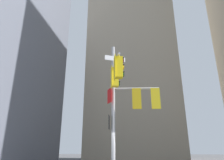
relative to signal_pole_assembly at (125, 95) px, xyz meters
name	(u,v)px	position (x,y,z in m)	size (l,w,h in m)	color
building_mid_block	(131,23)	(-0.10, 23.30, 20.23)	(13.48, 13.48, 49.22)	tan
signal_pole_assembly	(125,95)	(0.00, 0.00, 0.00)	(2.92, 2.90, 7.44)	#B2B2B5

